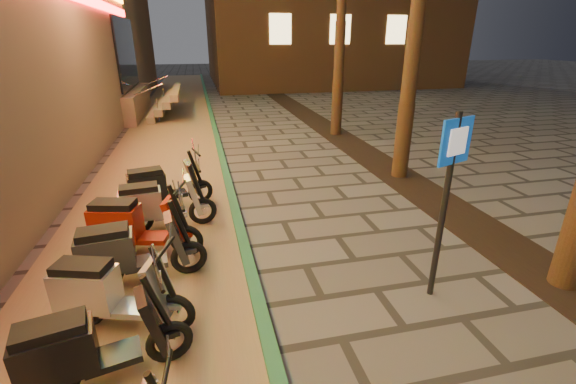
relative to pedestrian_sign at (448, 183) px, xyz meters
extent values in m
cube|color=#8C7251|center=(-4.15, 7.76, -1.69)|extent=(3.40, 60.00, 0.01)
cube|color=#266742|center=(-2.45, 7.76, -1.64)|extent=(0.18, 60.00, 0.10)
cube|color=black|center=(2.05, 2.76, -1.68)|extent=(1.20, 40.00, 0.02)
cube|color=black|center=(-6.00, 15.76, 1.11)|extent=(0.08, 5.00, 3.00)
cube|color=gray|center=(-8.05, 15.76, -1.09)|extent=(5.00, 6.00, 1.20)
cube|color=gray|center=(-5.05, 15.76, -1.54)|extent=(0.35, 5.00, 0.30)
cube|color=gray|center=(-4.70, 15.76, -1.24)|extent=(0.35, 5.00, 0.30)
cube|color=gray|center=(-4.35, 15.76, -0.94)|extent=(0.35, 5.00, 0.30)
cube|color=gray|center=(-4.00, 15.76, -0.64)|extent=(0.35, 5.00, 0.30)
cylinder|color=silver|center=(-5.45, 13.76, -0.44)|extent=(2.09, 0.06, 0.81)
cylinder|color=silver|center=(-5.45, 17.76, -0.44)|extent=(2.09, 0.06, 0.81)
cube|color=#FFDD8C|center=(2.45, 21.73, 2.31)|extent=(1.40, 0.06, 1.80)
cube|color=#FFDD8C|center=(6.45, 21.73, 2.31)|extent=(1.40, 0.06, 1.80)
cube|color=#FFDD8C|center=(10.45, 21.73, 2.31)|extent=(1.40, 0.06, 1.80)
cylinder|color=#472D19|center=(2.05, 4.76, 1.16)|extent=(0.40, 0.40, 5.70)
cylinder|color=#472D19|center=(2.05, 9.76, 1.28)|extent=(0.40, 0.40, 5.95)
cylinder|color=black|center=(0.00, 0.01, -0.39)|extent=(0.08, 0.08, 2.61)
cube|color=#0C43A3|center=(0.00, -0.01, 0.55)|extent=(0.55, 0.23, 0.57)
cube|color=white|center=(0.01, -0.03, 0.55)|extent=(0.32, 0.14, 0.33)
cylinder|color=black|center=(-3.45, -1.63, -0.70)|extent=(0.09, 0.52, 0.04)
torus|color=black|center=(-4.66, -0.70, -1.43)|extent=(0.53, 0.22, 0.52)
cylinder|color=silver|center=(-4.66, -0.70, -1.43)|extent=(0.16, 0.13, 0.14)
torus|color=black|center=(-3.56, -0.43, -1.43)|extent=(0.53, 0.22, 0.52)
cylinder|color=silver|center=(-3.56, -0.43, -1.43)|extent=(0.16, 0.13, 0.14)
cube|color=black|center=(-4.12, -0.57, -1.39)|extent=(0.62, 0.46, 0.08)
cube|color=black|center=(-4.58, -0.68, -1.14)|extent=(0.78, 0.54, 0.50)
cube|color=black|center=(-4.58, -0.68, -0.84)|extent=(0.68, 0.46, 0.12)
cube|color=black|center=(-3.70, -0.47, -1.09)|extent=(0.35, 0.45, 0.71)
cylinder|color=black|center=(-3.63, -0.45, -0.88)|extent=(0.29, 0.13, 0.75)
cylinder|color=black|center=(-3.58, -0.44, -0.56)|extent=(0.18, 0.58, 0.04)
cube|color=black|center=(-3.56, -0.43, -1.31)|extent=(0.25, 0.19, 0.06)
torus|color=black|center=(-4.63, 0.40, -1.42)|extent=(0.54, 0.26, 0.54)
cylinder|color=silver|center=(-4.63, 0.40, -1.42)|extent=(0.17, 0.14, 0.14)
torus|color=black|center=(-3.53, 0.06, -1.42)|extent=(0.54, 0.26, 0.54)
cylinder|color=silver|center=(-3.53, 0.06, -1.42)|extent=(0.17, 0.14, 0.14)
cube|color=silver|center=(-4.09, 0.23, -1.38)|extent=(0.65, 0.50, 0.08)
cube|color=silver|center=(-4.55, 0.38, -1.12)|extent=(0.80, 0.59, 0.51)
cube|color=black|center=(-4.55, 0.38, -0.83)|extent=(0.71, 0.51, 0.12)
cube|color=silver|center=(-3.67, 0.10, -1.07)|extent=(0.38, 0.47, 0.72)
cylinder|color=black|center=(-3.60, 0.08, -0.87)|extent=(0.29, 0.15, 0.76)
cylinder|color=black|center=(-3.55, 0.06, -0.54)|extent=(0.22, 0.58, 0.05)
cube|color=silver|center=(-3.53, 0.06, -1.30)|extent=(0.26, 0.21, 0.06)
torus|color=black|center=(-4.56, 1.17, -1.41)|extent=(0.57, 0.18, 0.56)
cylinder|color=silver|center=(-4.56, 1.17, -1.41)|extent=(0.16, 0.13, 0.15)
torus|color=black|center=(-3.36, 1.32, -1.41)|extent=(0.57, 0.18, 0.56)
cylinder|color=silver|center=(-3.36, 1.32, -1.41)|extent=(0.16, 0.13, 0.15)
cube|color=#292A2E|center=(-3.97, 1.25, -1.37)|extent=(0.63, 0.44, 0.09)
cube|color=#292A2E|center=(-4.47, 1.18, -1.10)|extent=(0.80, 0.50, 0.54)
cube|color=black|center=(-4.47, 1.18, -0.79)|extent=(0.70, 0.43, 0.13)
cube|color=#292A2E|center=(-3.51, 1.31, -1.04)|extent=(0.34, 0.46, 0.76)
cylinder|color=black|center=(-3.44, 1.31, -0.83)|extent=(0.30, 0.11, 0.80)
cylinder|color=black|center=(-3.38, 1.32, -0.49)|extent=(0.13, 0.62, 0.05)
cube|color=#292A2E|center=(-3.36, 1.32, -1.28)|extent=(0.25, 0.18, 0.06)
torus|color=black|center=(-4.59, 2.18, -1.41)|extent=(0.58, 0.25, 0.57)
cylinder|color=silver|center=(-4.59, 2.18, -1.41)|extent=(0.17, 0.14, 0.15)
torus|color=black|center=(-3.40, 1.87, -1.41)|extent=(0.58, 0.25, 0.57)
cylinder|color=silver|center=(-3.40, 1.87, -1.41)|extent=(0.17, 0.14, 0.15)
cube|color=maroon|center=(-4.01, 2.03, -1.36)|extent=(0.67, 0.51, 0.09)
cube|color=maroon|center=(-4.50, 2.16, -1.09)|extent=(0.84, 0.59, 0.55)
cube|color=black|center=(-4.50, 2.16, -0.77)|extent=(0.74, 0.51, 0.13)
cube|color=maroon|center=(-3.55, 1.91, -1.04)|extent=(0.39, 0.49, 0.77)
cylinder|color=black|center=(-3.48, 1.89, -0.82)|extent=(0.31, 0.15, 0.81)
cylinder|color=black|center=(-3.43, 1.88, -0.47)|extent=(0.20, 0.62, 0.05)
cube|color=maroon|center=(-3.40, 1.87, -1.28)|extent=(0.27, 0.21, 0.07)
torus|color=black|center=(-4.29, 2.90, -1.41)|extent=(0.56, 0.17, 0.55)
cylinder|color=silver|center=(-4.29, 2.90, -1.41)|extent=(0.16, 0.12, 0.15)
torus|color=black|center=(-3.11, 3.04, -1.41)|extent=(0.56, 0.17, 0.55)
cylinder|color=silver|center=(-3.11, 3.04, -1.41)|extent=(0.16, 0.12, 0.15)
cube|color=#B0AFB8|center=(-3.71, 2.97, -1.37)|extent=(0.62, 0.43, 0.08)
cube|color=#B0AFB8|center=(-4.21, 2.91, -1.11)|extent=(0.79, 0.49, 0.53)
cube|color=black|center=(-4.21, 2.91, -0.80)|extent=(0.69, 0.42, 0.13)
cube|color=#B0AFB8|center=(-3.26, 3.02, -1.05)|extent=(0.33, 0.46, 0.75)
cylinder|color=black|center=(-3.19, 3.03, -0.84)|extent=(0.30, 0.11, 0.78)
cylinder|color=black|center=(-3.13, 3.04, -0.50)|extent=(0.12, 0.62, 0.05)
cube|color=#B0AFB8|center=(-3.11, 3.04, -1.29)|extent=(0.25, 0.18, 0.06)
torus|color=black|center=(-4.28, 3.84, -1.42)|extent=(0.56, 0.23, 0.55)
cylinder|color=silver|center=(-4.28, 3.84, -1.42)|extent=(0.17, 0.14, 0.15)
torus|color=black|center=(-3.13, 4.12, -1.42)|extent=(0.56, 0.23, 0.55)
cylinder|color=silver|center=(-3.13, 4.12, -1.42)|extent=(0.17, 0.14, 0.15)
cube|color=black|center=(-3.72, 3.98, -1.38)|extent=(0.65, 0.48, 0.08)
cube|color=black|center=(-4.20, 3.86, -1.11)|extent=(0.81, 0.56, 0.53)
cube|color=black|center=(-4.20, 3.86, -0.81)|extent=(0.71, 0.48, 0.13)
cube|color=black|center=(-3.28, 4.08, -1.06)|extent=(0.37, 0.47, 0.74)
cylinder|color=black|center=(-3.21, 4.10, -0.85)|extent=(0.30, 0.14, 0.78)
cylinder|color=black|center=(-3.15, 4.11, -0.51)|extent=(0.19, 0.60, 0.05)
cube|color=black|center=(-3.13, 4.12, -1.29)|extent=(0.26, 0.20, 0.06)
camera|label=1|loc=(-3.04, -4.02, 1.71)|focal=24.00mm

